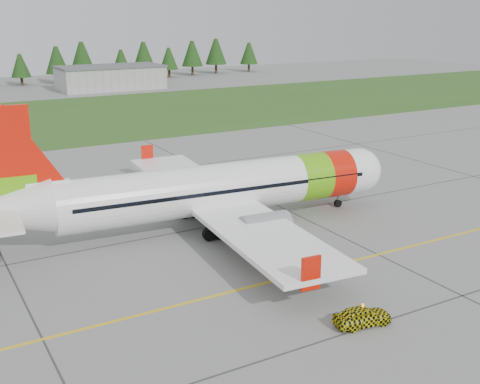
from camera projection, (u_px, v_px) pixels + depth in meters
ground at (342, 335)px, 34.41m from camera, size 320.00×320.00×0.00m
aircraft at (213, 190)px, 50.99m from camera, size 37.77×34.92×11.44m
follow_me_car at (363, 298)px, 35.01m from camera, size 1.40×1.58×3.51m
grass_strip at (36, 120)px, 102.61m from camera, size 320.00×50.00×0.03m
taxi_guideline at (267, 283)px, 41.06m from camera, size 120.00×0.25×0.02m
hangar_east at (111, 78)px, 143.69m from camera, size 24.00×12.00×5.20m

